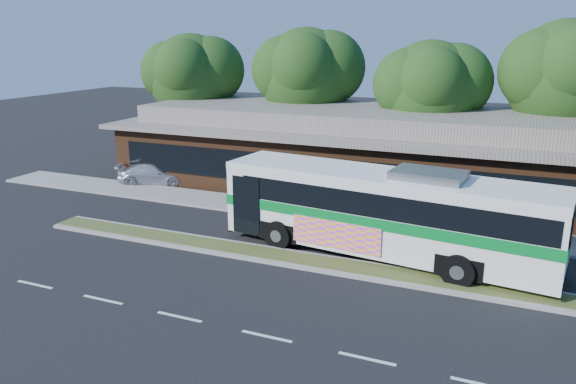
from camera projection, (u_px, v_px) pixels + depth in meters
name	position (u px, v px, depth m)	size (l,w,h in m)	color
ground	(324.00, 272.00, 20.75)	(120.00, 120.00, 0.00)	black
median_strip	(329.00, 264.00, 21.26)	(26.00, 1.10, 0.15)	#474D21
sidewalk	(370.00, 220.00, 26.40)	(44.00, 2.60, 0.12)	gray
parking_lot	(114.00, 170.00, 36.40)	(14.00, 12.00, 0.01)	black
plaza_building	(402.00, 152.00, 31.69)	(33.20, 11.20, 4.45)	#532F1A
tree_bg_a	(198.00, 75.00, 38.09)	(6.47, 5.80, 8.63)	black
tree_bg_b	(313.00, 73.00, 35.88)	(6.69, 6.00, 9.00)	black
tree_bg_c	(437.00, 87.00, 32.13)	(6.24, 5.60, 8.26)	black
tree_bg_d	(575.00, 75.00, 30.15)	(6.91, 6.20, 9.37)	black
transit_bus	(386.00, 207.00, 21.69)	(13.33, 4.39, 3.68)	white
sedan	(154.00, 174.00, 32.92)	(1.70, 4.19, 1.22)	silver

